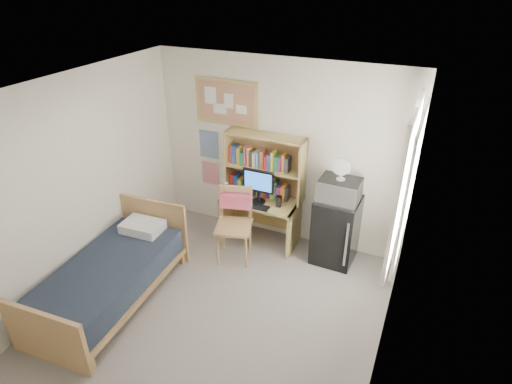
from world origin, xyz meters
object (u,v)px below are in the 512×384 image
at_px(monitor, 259,187).
at_px(desk_fan, 342,170).
at_px(desk, 260,220).
at_px(bed, 110,282).
at_px(microwave, 340,190).
at_px(bulletin_board, 226,102).
at_px(speaker_right, 279,201).
at_px(mini_fridge, 336,230).
at_px(desk_chair, 234,226).
at_px(speaker_left, 239,193).

xyz_separation_m(monitor, desk_fan, (1.10, 0.05, 0.45)).
xyz_separation_m(desk, monitor, (0.00, -0.06, 0.57)).
relative_size(bed, microwave, 3.81).
bearing_deg(bulletin_board, speaker_right, -20.19).
bearing_deg(speaker_right, microwave, 3.22).
bearing_deg(bulletin_board, bed, -103.02).
height_order(mini_fridge, microwave, microwave).
bearing_deg(desk, monitor, -90.00).
relative_size(desk_chair, microwave, 2.02).
bearing_deg(desk, speaker_left, -168.69).
distance_m(bulletin_board, desk, 1.73).
xyz_separation_m(desk, desk_chair, (-0.15, -0.53, 0.18)).
bearing_deg(mini_fridge, desk_chair, -154.78).
xyz_separation_m(bulletin_board, monitor, (0.63, -0.34, -1.01)).
distance_m(mini_fridge, desk_fan, 0.90).
xyz_separation_m(monitor, microwave, (1.10, 0.05, 0.17)).
bearing_deg(desk_chair, speaker_right, 29.65).
relative_size(bulletin_board, monitor, 1.97).
xyz_separation_m(bulletin_board, bed, (-0.50, -2.16, -1.65)).
bearing_deg(monitor, desk_fan, 2.34).
xyz_separation_m(desk, speaker_left, (-0.30, -0.06, 0.42)).
bearing_deg(mini_fridge, bulletin_board, 172.86).
xyz_separation_m(microwave, desk_fan, (0.00, 0.00, 0.29)).
distance_m(speaker_left, desk_fan, 1.53).
height_order(desk_chair, microwave, microwave).
bearing_deg(microwave, desk, -178.74).
height_order(desk_chair, bed, desk_chair).
xyz_separation_m(desk, desk_fan, (1.10, -0.01, 1.03)).
distance_m(mini_fridge, microwave, 0.61).
height_order(bulletin_board, desk_fan, bulletin_board).
xyz_separation_m(desk_chair, desk_fan, (1.25, 0.52, 0.85)).
xyz_separation_m(desk_chair, bed, (-0.98, -1.35, -0.25)).
height_order(speaker_left, desk_fan, desk_fan).
bearing_deg(microwave, bulletin_board, 172.21).
bearing_deg(bed, bulletin_board, 73.79).
bearing_deg(desk_chair, bulletin_board, 103.95).
relative_size(mini_fridge, speaker_left, 5.70).
bearing_deg(speaker_left, speaker_right, 0.00).
relative_size(bulletin_board, speaker_left, 5.76).
relative_size(bulletin_board, speaker_right, 5.89).
height_order(bulletin_board, bed, bulletin_board).
relative_size(monitor, desk_fan, 1.72).
relative_size(mini_fridge, monitor, 1.94).
height_order(bulletin_board, desk, bulletin_board).
bearing_deg(speaker_left, desk_fan, 1.84).
bearing_deg(mini_fridge, desk_fan, -90.00).
distance_m(speaker_right, microwave, 0.86).
height_order(desk, monitor, monitor).
height_order(mini_fridge, desk_fan, desk_fan).
xyz_separation_m(bulletin_board, microwave, (1.73, -0.30, -0.84)).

